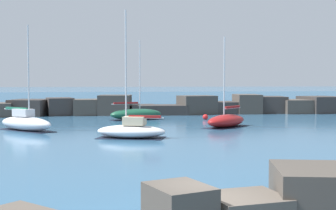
% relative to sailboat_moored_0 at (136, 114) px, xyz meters
% --- Properties ---
extents(open_sea_beyond, '(400.00, 116.00, 0.01)m').
position_rel_sailboat_moored_0_xyz_m(open_sea_beyond, '(-0.86, 67.76, -0.64)').
color(open_sea_beyond, '#235175').
rests_on(open_sea_beyond, ground).
extents(breakwater_jetty, '(64.47, 6.35, 2.55)m').
position_rel_sailboat_moored_0_xyz_m(breakwater_jetty, '(0.50, 7.96, 0.39)').
color(breakwater_jetty, '#423D38').
rests_on(breakwater_jetty, ground).
extents(foreground_rocks, '(15.85, 9.55, 1.30)m').
position_rel_sailboat_moored_0_xyz_m(foreground_rocks, '(2.63, -36.92, -0.15)').
color(foreground_rocks, brown).
rests_on(foreground_rocks, ground).
extents(sailboat_moored_0, '(6.33, 3.81, 8.78)m').
position_rel_sailboat_moored_0_xyz_m(sailboat_moored_0, '(0.00, 0.00, 0.00)').
color(sailboat_moored_0, '#195138').
rests_on(sailboat_moored_0, ground).
extents(sailboat_moored_1, '(5.78, 5.78, 9.10)m').
position_rel_sailboat_moored_0_xyz_m(sailboat_moored_1, '(-10.37, -9.72, 0.08)').
color(sailboat_moored_1, white).
rests_on(sailboat_moored_1, ground).
extents(sailboat_moored_2, '(5.77, 3.97, 9.64)m').
position_rel_sailboat_moored_0_xyz_m(sailboat_moored_2, '(-1.64, -16.24, -0.03)').
color(sailboat_moored_2, white).
rests_on(sailboat_moored_2, ground).
extents(sailboat_moored_4, '(5.48, 5.42, 8.36)m').
position_rel_sailboat_moored_0_xyz_m(sailboat_moored_4, '(7.67, -9.36, -0.02)').
color(sailboat_moored_4, maroon).
rests_on(sailboat_moored_4, ground).
extents(mooring_buoy_orange_near, '(0.60, 0.60, 0.80)m').
position_rel_sailboat_moored_0_xyz_m(mooring_buoy_orange_near, '(7.62, -0.99, -0.34)').
color(mooring_buoy_orange_near, red).
rests_on(mooring_buoy_orange_near, ground).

